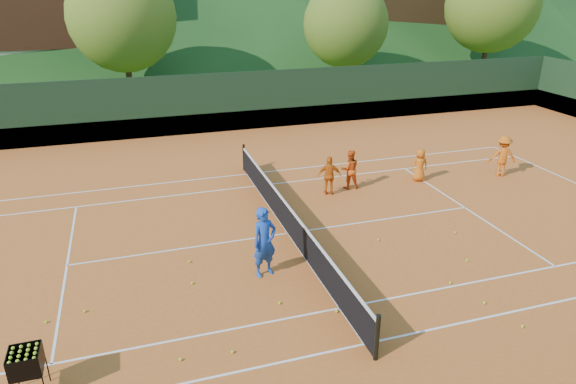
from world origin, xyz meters
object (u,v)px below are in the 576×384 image
object	(u,v)px
coach	(264,242)
student_d	(502,156)
chalet_left	(33,4)
chalet_right	(400,4)
tennis_net	(288,219)
student_b	(329,176)
ball_hopper	(26,363)
chalet_mid	(237,7)
student_a	(350,169)
student_c	(420,165)

from	to	relation	value
coach	student_d	distance (m)	11.76
chalet_left	chalet_right	world-z (taller)	chalet_left
tennis_net	student_b	bearing A→B (deg)	46.86
ball_hopper	tennis_net	bearing A→B (deg)	36.33
ball_hopper	chalet_mid	distance (m)	41.11
tennis_net	ball_hopper	distance (m)	8.25
student_b	chalet_right	distance (m)	32.95
student_a	student_b	distance (m)	1.02
student_a	coach	bearing A→B (deg)	57.06
student_a	chalet_left	size ratio (longest dim) A/B	0.11
coach	student_a	distance (m)	6.78
student_b	student_c	size ratio (longest dim) A/B	1.13
tennis_net	chalet_mid	bearing A→B (deg)	79.99
student_b	tennis_net	distance (m)	3.47
tennis_net	chalet_right	xyz separation A→B (m)	(20.00, 30.00, 4.74)
student_d	chalet_mid	size ratio (longest dim) A/B	0.13
chalet_mid	chalet_right	bearing A→B (deg)	-15.95
coach	chalet_right	xyz separation A→B (m)	(21.31, 32.07, 4.28)
student_b	student_d	xyz separation A→B (m)	(7.26, -0.25, 0.10)
chalet_right	coach	bearing A→B (deg)	-123.60
student_d	chalet_right	bearing A→B (deg)	-90.76
chalet_mid	coach	bearing A→B (deg)	-101.45
student_c	tennis_net	world-z (taller)	student_c
chalet_right	ball_hopper	bearing A→B (deg)	-127.37
student_c	student_b	bearing A→B (deg)	13.05
student_d	chalet_left	world-z (taller)	chalet_left
coach	student_b	size ratio (longest dim) A/B	1.33
coach	student_d	size ratio (longest dim) A/B	1.17
student_d	chalet_mid	distance (m)	32.20
student_b	chalet_mid	bearing A→B (deg)	-77.97
coach	student_c	distance (m)	8.95
student_a	student_c	size ratio (longest dim) A/B	1.16
student_a	student_b	world-z (taller)	student_a
student_b	chalet_left	distance (m)	30.52
student_d	chalet_mid	bearing A→B (deg)	-63.72
student_c	tennis_net	bearing A→B (deg)	33.55
student_b	chalet_left	size ratio (longest dim) A/B	0.10
student_c	tennis_net	xyz separation A→B (m)	(-6.22, -2.76, -0.14)
coach	student_b	world-z (taller)	coach
chalet_left	chalet_right	size ratio (longest dim) A/B	1.16
student_d	ball_hopper	distance (m)	17.77
coach	ball_hopper	distance (m)	6.04
coach	tennis_net	bearing A→B (deg)	39.40
student_a	student_c	world-z (taller)	student_a
chalet_left	chalet_mid	world-z (taller)	chalet_left
student_a	student_d	world-z (taller)	student_d
tennis_net	chalet_left	distance (m)	32.04
tennis_net	chalet_right	world-z (taller)	chalet_right
chalet_left	chalet_mid	distance (m)	16.51
student_d	chalet_left	distance (m)	34.31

